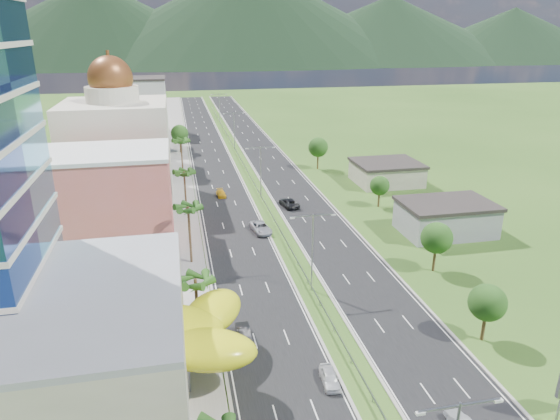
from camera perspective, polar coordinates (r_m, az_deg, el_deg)
ground at (r=60.32m, az=6.16°, el=-13.63°), size 500.00×500.00×0.00m
road_left at (r=141.82m, az=-7.97°, el=6.20°), size 11.00×260.00×0.04m
road_right at (r=143.54m, az=-1.96°, el=6.55°), size 11.00×260.00×0.04m
sidewalk_left at (r=141.53m, az=-11.83°, el=5.96°), size 7.00×260.00×0.12m
median_guardrail at (r=125.03m, az=-3.92°, el=4.77°), size 0.10×216.06×0.76m
streetlight_median_b at (r=65.48m, az=3.72°, el=-3.97°), size 6.04×0.25×11.00m
streetlight_median_c at (r=102.44m, az=-2.24°, el=4.94°), size 6.04×0.25×11.00m
streetlight_median_d at (r=145.95m, az=-5.27°, el=9.40°), size 6.04×0.25×11.00m
streetlight_median_e at (r=190.15m, az=-6.94°, el=11.79°), size 6.04×0.25×11.00m
mall_podium at (r=52.36m, az=-28.02°, el=-14.71°), size 30.00×24.00×11.00m
lime_canopy at (r=52.06m, az=-14.25°, el=-13.63°), size 18.00×15.00×7.40m
pink_shophouse at (r=84.44m, az=-19.14°, el=1.05°), size 20.00×15.00×15.00m
domed_building at (r=105.53m, az=-18.03°, el=7.00°), size 20.00×20.00×28.70m
midrise_grey at (r=130.48m, az=-16.44°, el=7.98°), size 16.00×15.00×16.00m
midrise_beige at (r=152.32m, az=-15.86°, el=9.08°), size 16.00×15.00×13.00m
midrise_white at (r=174.60m, az=-15.52°, el=11.25°), size 16.00×15.00×18.00m
shed_near at (r=90.48m, az=18.40°, el=-0.99°), size 15.00×10.00×5.00m
shed_far at (r=116.80m, az=12.06°, el=4.08°), size 14.00×12.00×4.40m
palm_tree_b at (r=56.08m, az=-9.63°, el=-8.20°), size 3.60×3.60×8.10m
palm_tree_c at (r=73.86m, az=-10.45°, el=0.02°), size 3.60×3.60×9.60m
palm_tree_d at (r=96.09m, az=-10.90°, el=4.06°), size 3.60×3.60×8.60m
palm_tree_e at (r=120.20m, az=-11.26°, el=7.59°), size 3.60×3.60×9.40m
leafy_tree_lfar at (r=145.24m, az=-11.41°, el=8.57°), size 4.90×4.90×8.05m
leafy_tree_ra at (r=60.62m, az=22.62°, el=-9.76°), size 4.20×4.20×6.90m
leafy_tree_rb at (r=74.78m, az=17.47°, el=-3.08°), size 4.55×4.55×7.47m
leafy_tree_rc at (r=99.90m, az=11.33°, el=2.75°), size 3.85×3.85×6.33m
leafy_tree_rd at (r=125.60m, az=4.38°, el=7.16°), size 4.90×4.90×8.05m
mountain_ridge at (r=504.51m, az=-3.25°, el=16.14°), size 860.00×140.00×90.00m
car_white_near_left at (r=52.46m, az=5.69°, el=-18.50°), size 1.85×4.04×1.34m
car_dark_left at (r=58.27m, az=-4.19°, el=-14.00°), size 1.59×4.41×1.45m
car_silver_mid_left at (r=86.61m, az=-2.21°, el=-2.03°), size 3.63×6.28×1.65m
car_yellow_far_left at (r=105.98m, az=-6.75°, el=1.89°), size 1.98×4.35×1.24m
car_dark_far_right at (r=99.03m, az=1.03°, el=0.84°), size 3.54×6.11×1.60m
motorcycle at (r=67.81m, az=-7.00°, el=-8.93°), size 0.70×2.01×1.26m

